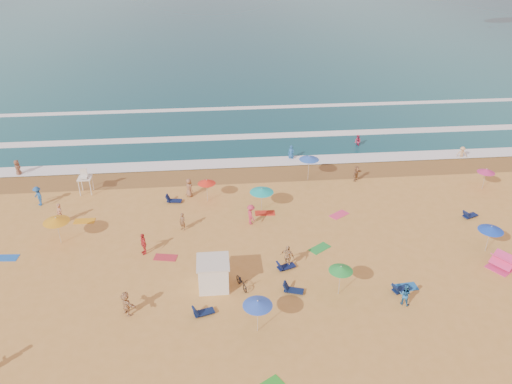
{
  "coord_description": "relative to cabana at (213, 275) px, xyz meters",
  "views": [
    {
      "loc": [
        -1.12,
        -31.69,
        22.24
      ],
      "look_at": [
        2.46,
        6.0,
        1.5
      ],
      "focal_mm": 35.0,
      "sensor_mm": 36.0,
      "label": 1
    }
  ],
  "objects": [
    {
      "name": "towels",
      "position": [
        1.27,
        1.81,
        -0.98
      ],
      "size": [
        42.31,
        19.5,
        0.03
      ],
      "color": "#C33F18",
      "rests_on": "ground"
    },
    {
      "name": "bicycle",
      "position": [
        1.9,
        -0.3,
        -0.55
      ],
      "size": [
        1.14,
        1.81,
        0.9
      ],
      "primitive_type": "imported",
      "rotation": [
        0.0,
        0.0,
        0.35
      ],
      "color": "black",
      "rests_on": "ground"
    },
    {
      "name": "loungers",
      "position": [
        7.15,
        1.75,
        -0.83
      ],
      "size": [
        57.66,
        21.05,
        0.34
      ],
      "color": "#0F1D4C",
      "rests_on": "ground"
    },
    {
      "name": "surf_foam",
      "position": [
        1.45,
        25.8,
        -0.9
      ],
      "size": [
        200.0,
        18.7,
        0.05
      ],
      "color": "white",
      "rests_on": "ground"
    },
    {
      "name": "ground",
      "position": [
        1.45,
        4.48,
        -1.0
      ],
      "size": [
        220.0,
        220.0,
        0.0
      ],
      "primitive_type": "plane",
      "color": "gold",
      "rests_on": "ground"
    },
    {
      "name": "wet_sand",
      "position": [
        1.45,
        16.98,
        -0.99
      ],
      "size": [
        220.0,
        220.0,
        0.0
      ],
      "primitive_type": "plane",
      "color": "olive",
      "rests_on": "ground"
    },
    {
      "name": "beach_umbrellas",
      "position": [
        2.22,
        3.74,
        1.14
      ],
      "size": [
        65.62,
        29.78,
        0.78
      ],
      "color": "#FF1A3F",
      "rests_on": "ground"
    },
    {
      "name": "lifeguard_stand",
      "position": [
        -11.41,
        14.53,
        0.05
      ],
      "size": [
        1.2,
        1.2,
        2.1
      ],
      "primitive_type": null,
      "color": "white",
      "rests_on": "ground"
    },
    {
      "name": "cabana",
      "position": [
        0.0,
        0.0,
        0.0
      ],
      "size": [
        2.0,
        2.0,
        2.0
      ],
      "primitive_type": "cube",
      "color": "white",
      "rests_on": "ground"
    },
    {
      "name": "ocean",
      "position": [
        1.45,
        88.48,
        -1.0
      ],
      "size": [
        220.0,
        140.0,
        0.18
      ],
      "primitive_type": "cube",
      "color": "#0C4756",
      "rests_on": "ground"
    },
    {
      "name": "beachgoers",
      "position": [
        -1.79,
        7.98,
        -0.18
      ],
      "size": [
        51.48,
        30.07,
        2.14
      ],
      "color": "tan",
      "rests_on": "ground"
    },
    {
      "name": "cabana_roof",
      "position": [
        0.0,
        0.0,
        1.06
      ],
      "size": [
        2.2,
        2.2,
        0.12
      ],
      "primitive_type": "cube",
      "color": "silver",
      "rests_on": "cabana"
    }
  ]
}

